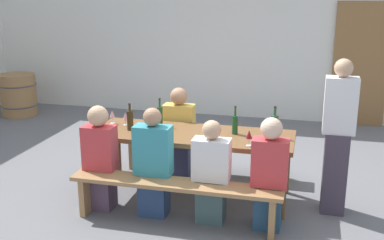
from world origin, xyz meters
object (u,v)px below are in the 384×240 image
(wooden_door, at_px, (360,65))
(wine_glass_0, at_px, (112,114))
(bench_far, at_px, (205,147))
(wine_bottle_3, at_px, (160,116))
(wine_glass_2, at_px, (125,117))
(seated_guest_near_0, at_px, (100,159))
(wine_glass_4, at_px, (276,136))
(seated_guest_near_3, at_px, (269,176))
(tasting_table, at_px, (192,139))
(wine_glass_3, at_px, (269,125))
(wine_bottle_2, at_px, (274,126))
(bench_near, at_px, (175,190))
(wine_glass_1, at_px, (249,135))
(seated_guest_near_2, at_px, (211,175))
(wine_barrel, at_px, (18,95))
(seated_guest_far_0, at_px, (179,134))
(standing_host, at_px, (337,140))
(seated_guest_near_1, at_px, (153,165))
(wine_bottle_0, at_px, (130,120))

(wooden_door, relative_size, wine_glass_0, 12.94)
(wooden_door, bearing_deg, bench_far, -125.78)
(wine_bottle_3, bearing_deg, wine_glass_2, -166.76)
(wine_glass_2, xyz_separation_m, seated_guest_near_0, (-0.03, -0.65, -0.30))
(wooden_door, distance_m, wine_glass_4, 3.96)
(wine_glass_0, bearing_deg, seated_guest_near_3, -19.47)
(tasting_table, xyz_separation_m, wine_glass_3, (0.84, 0.15, 0.19))
(wine_glass_0, bearing_deg, bench_far, 29.00)
(tasting_table, bearing_deg, wine_glass_2, 172.66)
(wine_bottle_2, relative_size, wine_glass_0, 2.11)
(bench_near, bearing_deg, seated_guest_near_0, 170.15)
(wine_glass_3, bearing_deg, wine_glass_1, -110.33)
(seated_guest_near_2, xyz_separation_m, seated_guest_near_3, (0.57, 0.00, 0.05))
(wine_barrel, bearing_deg, seated_guest_far_0, -29.87)
(seated_guest_near_2, bearing_deg, wine_glass_2, 60.84)
(wine_bottle_2, bearing_deg, bench_far, 145.16)
(bench_near, height_order, wine_bottle_2, wine_bottle_2)
(wine_glass_4, xyz_separation_m, seated_guest_near_0, (-1.81, -0.28, -0.31))
(wine_glass_3, xyz_separation_m, wine_barrel, (-4.86, 2.53, -0.48))
(wine_glass_0, relative_size, seated_guest_near_0, 0.14)
(bench_far, height_order, standing_host, standing_host)
(seated_guest_near_1, bearing_deg, wine_glass_4, -77.06)
(wine_barrel, bearing_deg, wooden_door, 7.95)
(bench_far, distance_m, seated_guest_near_1, 1.28)
(tasting_table, bearing_deg, seated_guest_near_2, -58.23)
(wine_glass_0, bearing_deg, wine_glass_2, -8.85)
(wine_glass_1, bearing_deg, seated_guest_near_0, -170.56)
(wine_glass_3, height_order, wine_glass_4, wine_glass_4)
(wine_bottle_3, relative_size, seated_guest_near_2, 0.31)
(wine_bottle_0, height_order, wine_glass_2, wine_bottle_0)
(seated_guest_near_3, xyz_separation_m, standing_host, (0.64, 0.53, 0.25))
(wooden_door, relative_size, wine_bottle_0, 6.75)
(wine_bottle_2, relative_size, wine_glass_1, 2.06)
(wine_glass_3, bearing_deg, wine_glass_0, -179.39)
(seated_guest_near_1, xyz_separation_m, seated_guest_near_2, (0.61, 0.00, -0.04))
(wine_glass_3, bearing_deg, wine_glass_2, -178.36)
(seated_guest_far_0, height_order, wine_barrel, seated_guest_far_0)
(wine_bottle_0, bearing_deg, wine_glass_1, -9.53)
(seated_guest_far_0, bearing_deg, wine_bottle_0, -33.70)
(wine_bottle_3, relative_size, standing_host, 0.20)
(wooden_door, xyz_separation_m, seated_guest_near_2, (-1.71, -4.08, -0.55))
(wine_glass_2, relative_size, wine_glass_4, 0.94)
(seated_guest_near_2, distance_m, seated_guest_near_3, 0.58)
(tasting_table, bearing_deg, bench_near, -90.00)
(bench_far, height_order, wine_barrel, wine_barrel)
(seated_guest_near_3, bearing_deg, seated_guest_near_2, 90.00)
(wine_bottle_2, bearing_deg, wooden_door, 71.63)
(seated_guest_near_0, distance_m, seated_guest_near_2, 1.20)
(wooden_door, height_order, wine_glass_4, wooden_door)
(bench_far, xyz_separation_m, wine_glass_3, (0.84, -0.54, 0.50))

